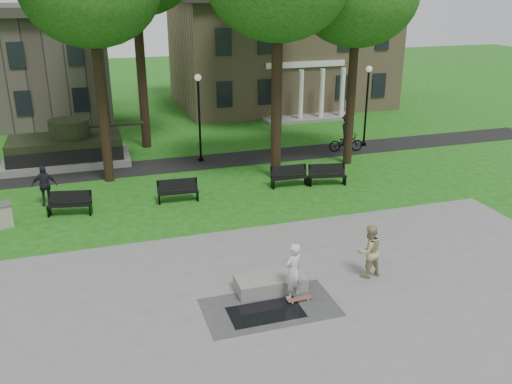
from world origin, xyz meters
TOP-DOWN VIEW (x-y plane):
  - ground at (0.00, 0.00)m, footprint 120.00×120.00m
  - plaza at (0.00, -5.00)m, footprint 22.00×16.00m
  - footpath at (0.00, 12.00)m, footprint 44.00×2.60m
  - building_right at (10.00, 26.00)m, footprint 17.00×12.00m
  - lamp_mid at (0.50, 12.30)m, footprint 0.36×0.36m
  - lamp_right at (10.50, 12.30)m, footprint 0.36×0.36m
  - tank_monument at (-6.46, 14.00)m, footprint 7.45×3.40m
  - puddle at (-0.83, -2.85)m, footprint 2.20×1.20m
  - concrete_block at (-0.28, -1.66)m, footprint 2.21×1.02m
  - skateboard at (0.35, -2.57)m, footprint 0.78×0.21m
  - skateboarder at (0.21, -2.31)m, footprint 0.79×0.69m
  - friend_watching at (3.06, -1.82)m, footprint 0.96×0.79m
  - pedestrian_walker at (-7.33, 8.08)m, footprint 1.09×0.51m
  - cyclist at (8.91, 11.52)m, footprint 2.08×1.21m
  - park_bench_0 at (-6.34, 6.65)m, footprint 1.85×0.88m
  - park_bench_1 at (-1.74, 6.75)m, footprint 1.82×0.62m
  - park_bench_2 at (3.69, 7.09)m, footprint 1.82×0.59m
  - park_bench_3 at (5.50, 6.74)m, footprint 1.85×0.85m
  - trash_bin at (-8.84, 6.19)m, footprint 0.79×0.79m

SIDE VIEW (x-z plane):
  - ground at x=0.00m, z-range 0.00..0.00m
  - footpath at x=0.00m, z-range 0.00..0.01m
  - plaza at x=0.00m, z-range 0.00..0.02m
  - puddle at x=-0.83m, z-range 0.02..0.02m
  - skateboard at x=0.35m, z-range 0.02..0.09m
  - concrete_block at x=-0.28m, z-range 0.02..0.47m
  - trash_bin at x=-8.84m, z-range 0.01..0.97m
  - park_bench_0 at x=-6.34m, z-range 0.02..1.02m
  - park_bench_1 at x=-1.74m, z-range 0.02..1.02m
  - park_bench_2 at x=3.69m, z-range 0.02..1.02m
  - park_bench_3 at x=5.50m, z-range 0.02..1.02m
  - tank_monument at x=-6.46m, z-range -0.34..2.06m
  - cyclist at x=8.91m, z-range -0.20..2.00m
  - pedestrian_walker at x=-7.33m, z-range 0.00..1.80m
  - friend_watching at x=3.06m, z-range 0.02..1.84m
  - skateboarder at x=0.21m, z-range 0.02..1.85m
  - lamp_mid at x=0.50m, z-range 0.43..5.16m
  - lamp_right at x=10.50m, z-range 0.43..5.16m
  - building_right at x=10.00m, z-range 0.04..8.64m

